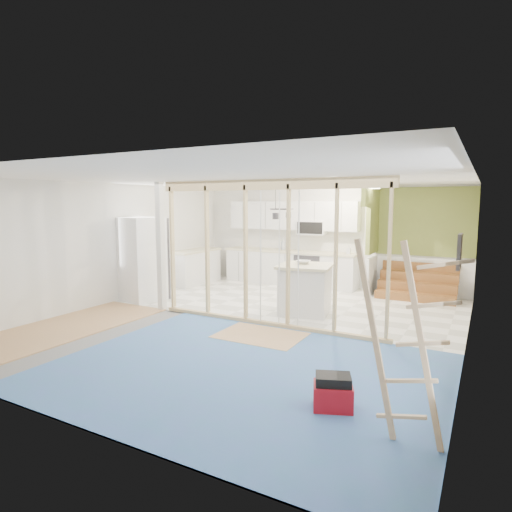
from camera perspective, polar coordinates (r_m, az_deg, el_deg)
The scene contains 17 objects.
room at distance 7.64m, azimuth -0.61°, elevation 0.43°, with size 7.01×8.01×2.61m.
floor_overlays at distance 7.91m, azimuth 0.09°, elevation -8.87°, with size 7.00×8.00×0.03m.
stud_frame at distance 7.72m, azimuth -2.02°, elevation 2.56°, with size 4.66×0.14×2.60m.
base_cabinets at distance 11.44m, azimuth 0.55°, elevation -1.54°, with size 4.45×2.24×0.93m.
upper_cabinets at distance 11.39m, azimuth 5.07°, elevation 5.24°, with size 3.60×0.41×0.85m.
green_partition at distance 10.49m, azimuth 19.27°, elevation -0.09°, with size 2.25×1.51×2.60m.
pot_rack at distance 9.41m, azimuth 3.38°, elevation 5.94°, with size 0.52×0.52×0.72m.
sheathing_panel at distance 4.71m, azimuth 25.47°, elevation -4.47°, with size 0.02×4.00×2.60m, color #9E7955.
electrical_panel at distance 5.26m, azimuth 25.49°, elevation 0.53°, with size 0.04×0.30×0.40m, color #3A393F.
ceiling_light at distance 9.90m, azimuth 15.30°, elevation 8.90°, with size 0.32×0.32×0.08m, color #FFEABF.
fridge at distance 9.84m, azimuth -14.90°, elevation -0.44°, with size 0.96×0.94×1.87m.
island at distance 8.49m, azimuth 6.58°, elevation -4.47°, with size 1.16×1.16×0.99m.
bowl at distance 8.52m, azimuth 6.31°, elevation -0.81°, with size 0.27×0.27×0.07m, color silver.
soap_bottle_a at distance 11.50m, azimuth 3.62°, elevation 1.60°, with size 0.12×0.12×0.31m, color #A9B1BC.
soap_bottle_b at distance 10.80m, azimuth 12.26°, elevation 0.82°, with size 0.09×0.10×0.21m, color silver.
toolbox at distance 4.82m, azimuth 10.22°, elevation -17.57°, with size 0.49×0.43×0.39m.
ladder at distance 4.10m, azimuth 19.17°, elevation -10.91°, with size 1.00×0.05×1.85m.
Camera 1 is at (3.69, -6.62, 2.19)m, focal length 30.00 mm.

